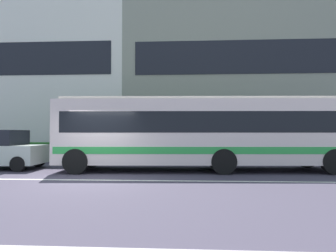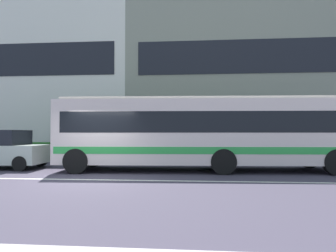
% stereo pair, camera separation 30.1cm
% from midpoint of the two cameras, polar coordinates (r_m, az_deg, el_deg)
% --- Properties ---
extents(ground_plane, '(160.00, 160.00, 0.00)m').
position_cam_midpoint_polar(ground_plane, '(10.23, -14.93, -10.48)').
color(ground_plane, '#3D3747').
extents(lane_centre_line, '(60.00, 0.16, 0.01)m').
position_cam_midpoint_polar(lane_centre_line, '(10.23, -14.93, -10.46)').
color(lane_centre_line, silver).
rests_on(lane_centre_line, ground_plane).
extents(hedge_row_far, '(16.58, 1.10, 1.06)m').
position_cam_midpoint_polar(hedge_row_far, '(17.11, -13.19, -5.04)').
color(hedge_row_far, '#2B6F27').
rests_on(hedge_row_far, ground_plane).
extents(apartment_block_left, '(19.74, 10.81, 12.20)m').
position_cam_midpoint_polar(apartment_block_left, '(29.43, -25.06, 7.46)').
color(apartment_block_left, silver).
rests_on(apartment_block_left, ground_plane).
extents(apartment_block_right, '(24.18, 10.81, 12.01)m').
position_cam_midpoint_polar(apartment_block_right, '(26.71, 21.12, 8.11)').
color(apartment_block_right, gray).
rests_on(apartment_block_right, ground_plane).
extents(transit_bus, '(12.21, 3.01, 3.09)m').
position_cam_midpoint_polar(transit_bus, '(12.21, 7.50, -1.00)').
color(transit_bus, beige).
rests_on(transit_bus, ground_plane).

